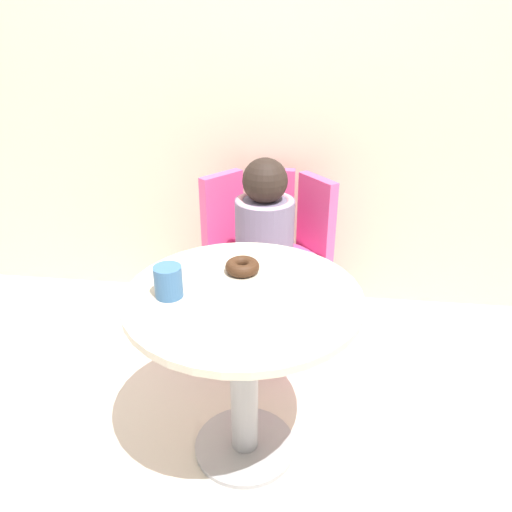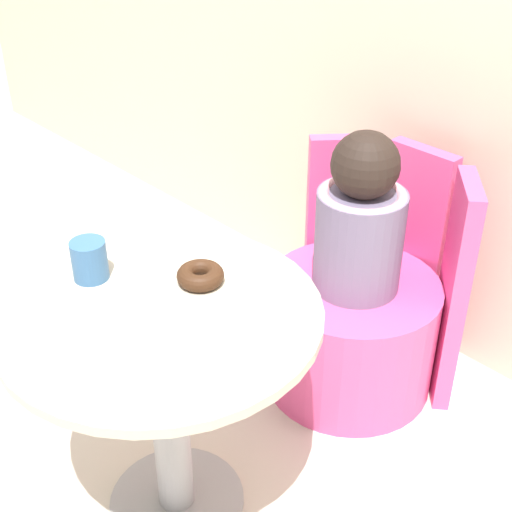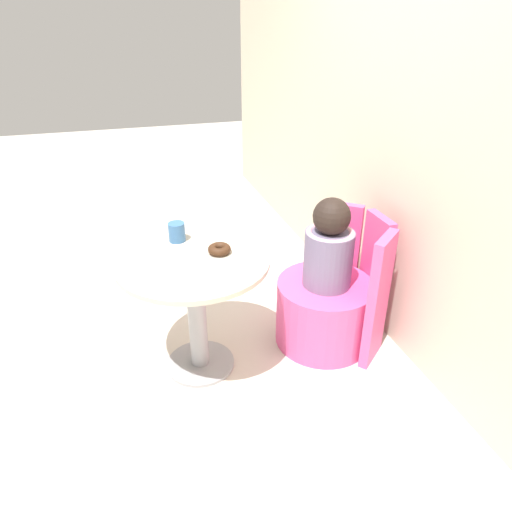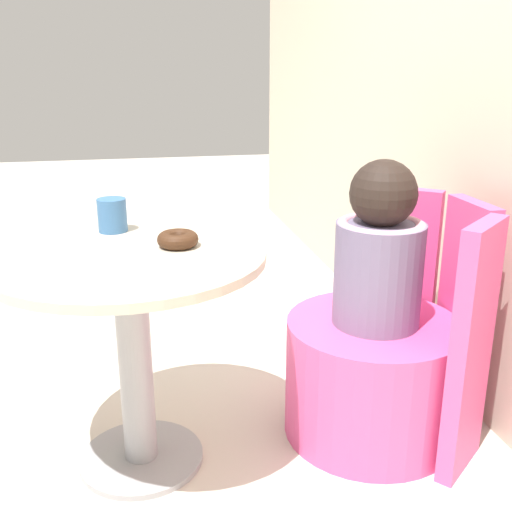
# 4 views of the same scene
# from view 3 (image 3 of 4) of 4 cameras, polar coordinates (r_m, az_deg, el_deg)

# --- Properties ---
(ground_plane) EXTENTS (12.00, 12.00, 0.00)m
(ground_plane) POSITION_cam_3_polar(r_m,az_deg,el_deg) (2.61, -7.11, -12.22)
(ground_plane) COLOR beige
(back_wall) EXTENTS (6.00, 0.06, 2.40)m
(back_wall) POSITION_cam_3_polar(r_m,az_deg,el_deg) (2.48, 18.59, 15.51)
(back_wall) COLOR beige
(back_wall) RESTS_ON ground_plane
(round_table) EXTENTS (0.74, 0.74, 0.65)m
(round_table) POSITION_cam_3_polar(r_m,az_deg,el_deg) (2.27, -7.63, -3.97)
(round_table) COLOR #99999E
(round_table) RESTS_ON ground_plane
(tub_chair) EXTENTS (0.54, 0.54, 0.38)m
(tub_chair) POSITION_cam_3_polar(r_m,az_deg,el_deg) (2.63, 8.46, -6.94)
(tub_chair) COLOR #E54C8C
(tub_chair) RESTS_ON ground_plane
(booth_backrest) EXTENTS (0.63, 0.23, 0.74)m
(booth_backrest) POSITION_cam_3_polar(r_m,az_deg,el_deg) (2.62, 13.16, -2.78)
(booth_backrest) COLOR #E54C8C
(booth_backrest) RESTS_ON ground_plane
(child_figure) EXTENTS (0.26, 0.26, 0.49)m
(child_figure) POSITION_cam_3_polar(r_m,az_deg,el_deg) (2.42, 9.13, 1.11)
(child_figure) COLOR slate
(child_figure) RESTS_ON tub_chair
(donut) EXTENTS (0.11, 0.11, 0.04)m
(donut) POSITION_cam_3_polar(r_m,az_deg,el_deg) (2.22, -4.60, 0.85)
(donut) COLOR #3D2314
(donut) RESTS_ON round_table
(cup) EXTENTS (0.08, 0.08, 0.10)m
(cup) POSITION_cam_3_polar(r_m,az_deg,el_deg) (2.35, -9.87, 2.97)
(cup) COLOR #386699
(cup) RESTS_ON round_table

